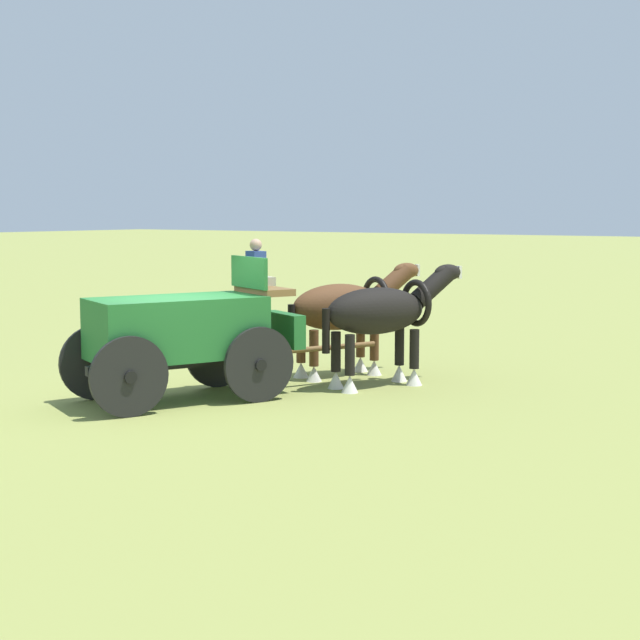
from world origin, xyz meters
name	(u,v)px	position (x,y,z in m)	size (l,w,h in m)	color
ground_plane	(178,401)	(0.00, 0.00, 0.00)	(220.00, 220.00, 0.00)	olive
show_wagon	(184,330)	(0.13, -0.06, 1.21)	(5.65, 3.28, 2.72)	#236B2D
draft_horse_near	(344,309)	(3.70, -1.00, 1.31)	(2.88, 1.75, 2.18)	brown
draft_horse_off	(383,314)	(3.15, -2.19, 1.34)	(2.92, 1.76, 2.21)	black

